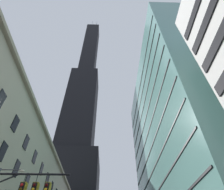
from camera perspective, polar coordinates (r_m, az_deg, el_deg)
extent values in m
cube|color=#9E937A|center=(45.44, -18.30, -14.58)|extent=(0.70, 71.27, 0.60)
cube|color=black|center=(27.35, -30.91, -14.77)|extent=(0.14, 1.40, 2.20)
cube|color=black|center=(31.40, -27.60, -19.55)|extent=(0.14, 1.40, 2.20)
cube|color=black|center=(35.69, -24.94, -23.17)|extent=(0.14, 1.40, 2.20)
cube|color=black|center=(25.90, -31.30, -1.04)|extent=(0.14, 1.40, 2.20)
cube|color=black|center=(29.31, -27.89, -7.85)|extent=(0.14, 1.40, 2.20)
cube|color=black|center=(33.12, -25.16, -13.16)|extent=(0.14, 1.40, 2.20)
cube|color=black|center=(37.22, -22.92, -17.32)|extent=(0.14, 1.40, 2.20)
cube|color=black|center=(41.51, -21.07, -20.61)|extent=(0.14, 1.40, 2.20)
cube|color=black|center=(45.95, -19.50, -23.27)|extent=(0.14, 1.40, 2.20)
cube|color=black|center=(50.49, -18.17, -25.44)|extent=(0.14, 1.40, 2.20)
cube|color=black|center=(112.30, -9.74, -4.82)|extent=(17.82, 17.82, 61.17)
cube|color=black|center=(164.84, -6.79, 13.76)|extent=(11.45, 11.45, 76.47)
cylinder|color=silver|center=(207.37, -6.28, 20.65)|extent=(1.20, 1.20, 19.46)
cylinder|color=silver|center=(206.99, -4.93, 20.67)|extent=(1.20, 1.20, 19.46)
cube|color=black|center=(19.69, 28.84, 23.40)|extent=(0.16, 9.44, 1.10)
cube|color=slate|center=(44.56, 20.93, -12.21)|extent=(15.10, 40.96, 46.79)
cube|color=black|center=(39.00, 12.72, -21.85)|extent=(0.12, 39.96, 0.24)
cube|color=black|center=(40.68, 11.80, -16.70)|extent=(0.12, 39.96, 0.24)
cube|color=black|center=(42.67, 11.01, -11.99)|extent=(0.12, 39.96, 0.24)
cube|color=black|center=(44.93, 10.31, -7.72)|extent=(0.12, 39.96, 0.24)
cube|color=black|center=(47.42, 9.70, -3.88)|extent=(0.12, 39.96, 0.24)
cube|color=black|center=(50.10, 9.15, -0.43)|extent=(0.12, 39.96, 0.24)
cube|color=black|center=(52.95, 8.67, 2.65)|extent=(0.12, 39.96, 0.24)
cylinder|color=black|center=(15.34, -24.81, -21.44)|extent=(6.01, 0.14, 0.14)
cylinder|color=black|center=(15.27, -25.45, -22.40)|extent=(0.04, 0.04, 0.60)
cube|color=black|center=(15.04, -26.41, -24.96)|extent=(0.30, 0.30, 0.90)
sphere|color=red|center=(14.98, -26.24, -23.76)|extent=(0.20, 0.20, 0.20)
sphere|color=#4B3A08|center=(14.90, -26.61, -24.73)|extent=(0.20, 0.20, 0.20)
cylinder|color=black|center=(14.98, -22.33, -22.92)|extent=(0.04, 0.04, 0.60)
cube|color=black|center=(14.75, -23.19, -25.56)|extent=(0.30, 0.30, 0.90)
sphere|color=#450808|center=(14.69, -23.04, -24.33)|extent=(0.20, 0.20, 0.20)
sphere|color=yellow|center=(14.61, -23.37, -25.34)|extent=(0.20, 0.20, 0.20)
cylinder|color=black|center=(14.73, -19.06, -23.40)|extent=(0.04, 0.04, 0.60)
cube|color=black|center=(14.50, -19.83, -26.10)|extent=(0.30, 0.30, 0.90)
sphere|color=#450808|center=(14.43, -19.68, -24.86)|extent=(0.20, 0.20, 0.20)
sphere|color=yellow|center=(14.35, -19.98, -25.89)|extent=(0.20, 0.20, 0.20)
cylinder|color=#47474C|center=(21.64, -28.85, -19.70)|extent=(2.14, 0.10, 0.10)
ellipsoid|color=#EFE5C6|center=(21.16, -26.22, -20.42)|extent=(0.56, 0.32, 0.24)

